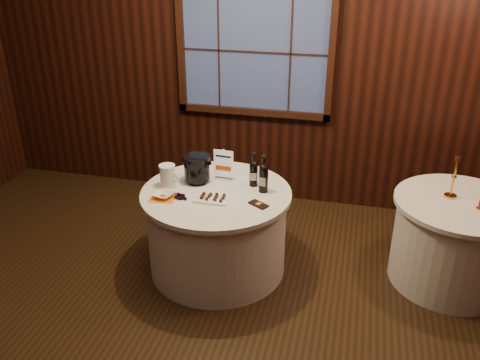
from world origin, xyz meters
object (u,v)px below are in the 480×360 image
(main_table, at_px, (217,230))
(glass_pitcher, at_px, (168,176))
(ice_bucket, at_px, (197,169))
(red_candle, at_px, (480,202))
(sign_stand, at_px, (224,169))
(chocolate_box, at_px, (258,204))
(side_table, at_px, (454,242))
(port_bottle_right, at_px, (264,176))
(brass_candlestick, at_px, (453,183))
(chocolate_plate, at_px, (212,198))
(cracker_bowl, at_px, (163,195))
(port_bottle_left, at_px, (254,172))
(grape_bunch, at_px, (181,196))

(main_table, height_order, glass_pitcher, glass_pitcher)
(ice_bucket, relative_size, red_candle, 1.47)
(sign_stand, height_order, chocolate_box, sign_stand)
(main_table, xyz_separation_m, side_table, (2.00, 0.30, 0.00))
(ice_bucket, distance_m, glass_pitcher, 0.26)
(glass_pitcher, bearing_deg, ice_bucket, 52.56)
(side_table, xyz_separation_m, port_bottle_right, (-1.61, -0.20, 0.52))
(glass_pitcher, bearing_deg, brass_candlestick, 27.83)
(glass_pitcher, bearing_deg, chocolate_plate, 0.27)
(side_table, relative_size, red_candle, 6.55)
(chocolate_plate, distance_m, cracker_bowl, 0.41)
(port_bottle_left, xyz_separation_m, brass_candlestick, (1.63, 0.18, -0.00))
(main_table, bearing_deg, side_table, 8.53)
(brass_candlestick, bearing_deg, ice_bucket, -173.94)
(chocolate_box, xyz_separation_m, cracker_bowl, (-0.79, -0.06, 0.02))
(port_bottle_right, bearing_deg, main_table, -160.11)
(sign_stand, relative_size, brass_candlestick, 0.80)
(ice_bucket, relative_size, chocolate_plate, 0.86)
(ice_bucket, height_order, cracker_bowl, ice_bucket)
(port_bottle_right, distance_m, grape_bunch, 0.70)
(port_bottle_left, bearing_deg, red_candle, -9.67)
(sign_stand, bearing_deg, grape_bunch, -115.54)
(port_bottle_left, distance_m, chocolate_plate, 0.45)
(main_table, bearing_deg, grape_bunch, -143.38)
(ice_bucket, bearing_deg, main_table, -33.50)
(brass_candlestick, distance_m, red_candle, 0.26)
(cracker_bowl, xyz_separation_m, brass_candlestick, (2.30, 0.58, 0.11))
(glass_pitcher, height_order, red_candle, glass_pitcher)
(cracker_bowl, height_order, red_candle, red_candle)
(sign_stand, height_order, red_candle, sign_stand)
(sign_stand, relative_size, chocolate_plate, 1.02)
(sign_stand, xyz_separation_m, cracker_bowl, (-0.39, -0.46, -0.08))
(chocolate_plate, bearing_deg, sign_stand, 91.85)
(side_table, relative_size, glass_pitcher, 5.46)
(port_bottle_left, height_order, red_candle, port_bottle_left)
(red_candle, bearing_deg, sign_stand, 178.55)
(cracker_bowl, bearing_deg, chocolate_plate, 8.43)
(ice_bucket, xyz_separation_m, red_candle, (2.32, 0.06, -0.06))
(sign_stand, bearing_deg, glass_pitcher, -145.32)
(sign_stand, distance_m, cracker_bowl, 0.61)
(ice_bucket, bearing_deg, chocolate_box, -25.61)
(sign_stand, height_order, grape_bunch, sign_stand)
(side_table, relative_size, chocolate_box, 6.66)
(main_table, height_order, side_table, same)
(ice_bucket, height_order, red_candle, ice_bucket)
(port_bottle_right, bearing_deg, grape_bunch, -150.26)
(side_table, bearing_deg, brass_candlestick, 143.74)
(port_bottle_left, relative_size, chocolate_box, 1.88)
(grape_bunch, bearing_deg, glass_pitcher, 135.52)
(brass_candlestick, bearing_deg, port_bottle_left, -173.75)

